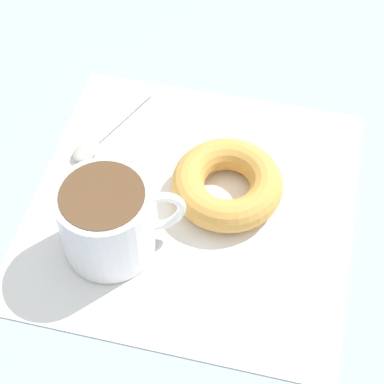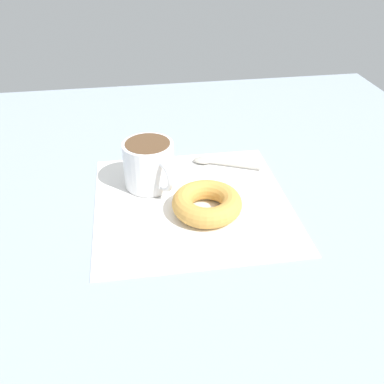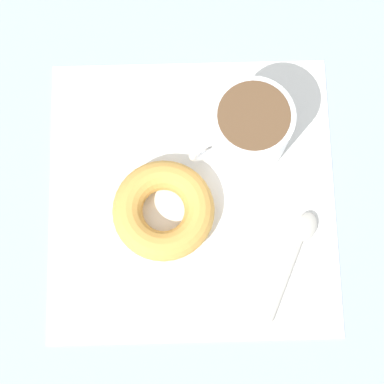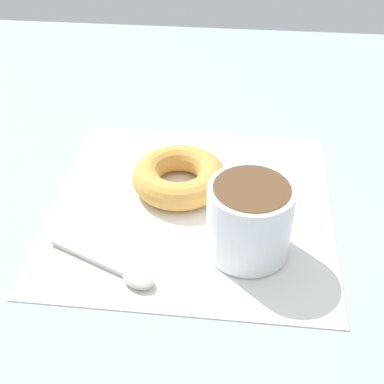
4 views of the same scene
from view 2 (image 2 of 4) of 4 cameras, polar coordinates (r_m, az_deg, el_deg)
ground_plane at (r=77.11cm, az=1.38°, el=-1.55°), size 120.00×120.00×2.00cm
napkin at (r=75.47cm, az=-0.00°, el=-1.35°), size 34.15×34.15×0.30cm
coffee_cup at (r=78.13cm, az=-5.72°, el=3.78°), size 11.97×9.24×8.53cm
donut at (r=71.95cm, az=1.95°, el=-1.51°), size 11.87×11.87×3.50cm
spoon at (r=86.43cm, az=2.62°, el=4.03°), size 6.88×12.95×0.90cm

